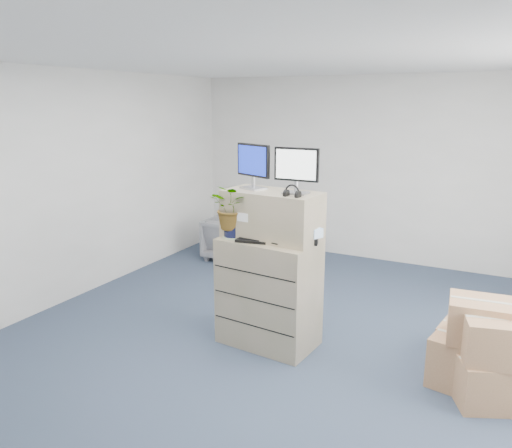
% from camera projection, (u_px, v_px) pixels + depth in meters
% --- Properties ---
extents(ground, '(7.00, 7.00, 0.00)m').
position_uv_depth(ground, '(285.00, 357.00, 4.82)').
color(ground, '#2A344C').
rests_on(ground, ground).
extents(wall_back, '(6.00, 0.02, 2.80)m').
position_uv_depth(wall_back, '(382.00, 170.00, 7.52)').
color(wall_back, beige).
rests_on(wall_back, ground).
extents(filing_cabinet_lower, '(0.99, 0.66, 1.10)m').
position_uv_depth(filing_cabinet_lower, '(269.00, 292.00, 4.99)').
color(filing_cabinet_lower, gray).
rests_on(filing_cabinet_lower, ground).
extents(filing_cabinet_upper, '(0.98, 0.56, 0.47)m').
position_uv_depth(filing_cabinet_upper, '(272.00, 215.00, 4.85)').
color(filing_cabinet_upper, gray).
rests_on(filing_cabinet_upper, filing_cabinet_lower).
extents(monitor_left, '(0.43, 0.25, 0.44)m').
position_uv_depth(monitor_left, '(253.00, 164.00, 4.87)').
color(monitor_left, '#99999E').
rests_on(monitor_left, filing_cabinet_upper).
extents(monitor_right, '(0.44, 0.17, 0.43)m').
position_uv_depth(monitor_right, '(296.00, 168.00, 4.61)').
color(monitor_right, '#99999E').
rests_on(monitor_right, filing_cabinet_upper).
extents(headphones, '(0.15, 0.03, 0.15)m').
position_uv_depth(headphones, '(292.00, 192.00, 4.51)').
color(headphones, black).
rests_on(headphones, filing_cabinet_upper).
extents(keyboard, '(0.51, 0.29, 0.03)m').
position_uv_depth(keyboard, '(262.00, 240.00, 4.79)').
color(keyboard, black).
rests_on(keyboard, filing_cabinet_lower).
extents(mouse, '(0.10, 0.07, 0.03)m').
position_uv_depth(mouse, '(292.00, 244.00, 4.66)').
color(mouse, silver).
rests_on(mouse, filing_cabinet_lower).
extents(water_bottle, '(0.08, 0.08, 0.29)m').
position_uv_depth(water_bottle, '(277.00, 224.00, 4.87)').
color(water_bottle, gray).
rests_on(water_bottle, filing_cabinet_lower).
extents(phone_dock, '(0.07, 0.06, 0.14)m').
position_uv_depth(phone_dock, '(270.00, 234.00, 4.87)').
color(phone_dock, silver).
rests_on(phone_dock, filing_cabinet_lower).
extents(external_drive, '(0.25, 0.21, 0.07)m').
position_uv_depth(external_drive, '(307.00, 240.00, 4.74)').
color(external_drive, black).
rests_on(external_drive, filing_cabinet_lower).
extents(tissue_box, '(0.26, 0.20, 0.09)m').
position_uv_depth(tissue_box, '(310.00, 232.00, 4.73)').
color(tissue_box, '#417EDD').
rests_on(tissue_box, external_drive).
extents(potted_plant, '(0.50, 0.53, 0.43)m').
position_uv_depth(potted_plant, '(232.00, 213.00, 4.87)').
color(potted_plant, '#AAC19B').
rests_on(potted_plant, filing_cabinet_lower).
extents(office_chair, '(0.72, 0.68, 0.72)m').
position_uv_depth(office_chair, '(230.00, 236.00, 7.79)').
color(office_chair, slate).
rests_on(office_chair, ground).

